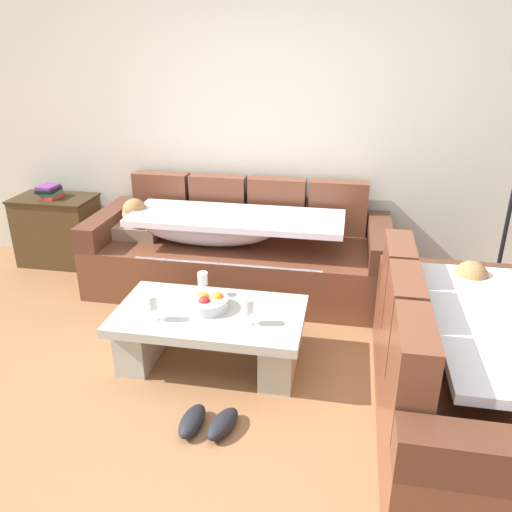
# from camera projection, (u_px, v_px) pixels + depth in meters

# --- Properties ---
(ground_plane) EXTENTS (14.00, 14.00, 0.00)m
(ground_plane) POSITION_uv_depth(u_px,v_px,m) (209.00, 415.00, 2.94)
(ground_plane) COLOR #90613D
(back_wall) EXTENTS (9.00, 0.10, 2.70)m
(back_wall) POSITION_uv_depth(u_px,v_px,m) (271.00, 118.00, 4.35)
(back_wall) COLOR silver
(back_wall) RESTS_ON ground_plane
(couch_along_wall) EXTENTS (2.45, 0.92, 0.88)m
(couch_along_wall) POSITION_uv_depth(u_px,v_px,m) (234.00, 252.00, 4.31)
(couch_along_wall) COLOR brown
(couch_along_wall) RESTS_ON ground_plane
(couch_near_window) EXTENTS (0.92, 1.79, 0.88)m
(couch_near_window) POSITION_uv_depth(u_px,v_px,m) (466.00, 374.00, 2.74)
(couch_near_window) COLOR brown
(couch_near_window) RESTS_ON ground_plane
(coffee_table) EXTENTS (1.20, 0.68, 0.38)m
(coffee_table) POSITION_uv_depth(u_px,v_px,m) (210.00, 331.00, 3.33)
(coffee_table) COLOR #B0B3A5
(coffee_table) RESTS_ON ground_plane
(fruit_bowl) EXTENTS (0.28, 0.28, 0.10)m
(fruit_bowl) POSITION_uv_depth(u_px,v_px,m) (207.00, 302.00, 3.30)
(fruit_bowl) COLOR silver
(fruit_bowl) RESTS_ON coffee_table
(wine_glass_near_left) EXTENTS (0.07, 0.07, 0.17)m
(wine_glass_near_left) POSITION_uv_depth(u_px,v_px,m) (152.00, 303.00, 3.13)
(wine_glass_near_left) COLOR silver
(wine_glass_near_left) RESTS_ON coffee_table
(wine_glass_near_right) EXTENTS (0.07, 0.07, 0.17)m
(wine_glass_near_right) POSITION_uv_depth(u_px,v_px,m) (248.00, 307.00, 3.09)
(wine_glass_near_right) COLOR silver
(wine_glass_near_right) RESTS_ON coffee_table
(wine_glass_far_back) EXTENTS (0.07, 0.07, 0.17)m
(wine_glass_far_back) POSITION_uv_depth(u_px,v_px,m) (203.00, 279.00, 3.43)
(wine_glass_far_back) COLOR silver
(wine_glass_far_back) RESTS_ON coffee_table
(side_cabinet) EXTENTS (0.72, 0.44, 0.64)m
(side_cabinet) POSITION_uv_depth(u_px,v_px,m) (58.00, 230.00, 4.81)
(side_cabinet) COLOR #4B361C
(side_cabinet) RESTS_ON ground_plane
(book_stack_on_cabinet) EXTENTS (0.19, 0.22, 0.11)m
(book_stack_on_cabinet) POSITION_uv_depth(u_px,v_px,m) (50.00, 192.00, 4.67)
(book_stack_on_cabinet) COLOR red
(book_stack_on_cabinet) RESTS_ON side_cabinet
(floor_lamp) EXTENTS (0.33, 0.31, 1.95)m
(floor_lamp) POSITION_uv_depth(u_px,v_px,m) (512.00, 169.00, 3.68)
(floor_lamp) COLOR black
(floor_lamp) RESTS_ON ground_plane
(pair_of_shoes) EXTENTS (0.34, 0.29, 0.09)m
(pair_of_shoes) POSITION_uv_depth(u_px,v_px,m) (207.00, 422.00, 2.82)
(pair_of_shoes) COLOR black
(pair_of_shoes) RESTS_ON ground_plane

